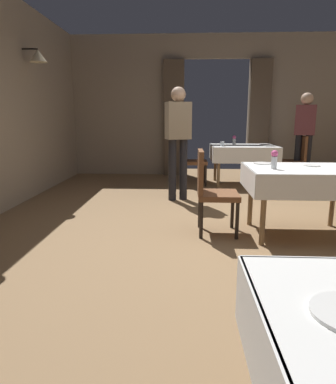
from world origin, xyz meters
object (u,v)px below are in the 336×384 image
(glass_far_c, at_px, (222,144))
(plate_mid_c, at_px, (262,163))
(flower_vase_mid, at_px, (274,159))
(plate_far_d, at_px, (264,144))
(chair_far_left, at_px, (191,158))
(dining_table_mid, at_px, (303,177))
(chair_mid_left, at_px, (211,188))
(person_diner_standing_aside, at_px, (304,131))
(chair_far_right, at_px, (295,158))
(plate_mid_b, at_px, (312,166))
(plate_far_b, at_px, (270,146))
(person_waiter_by_doorway, at_px, (178,134))
(flower_vase_far, at_px, (234,140))
(dining_table_far, at_px, (243,151))

(glass_far_c, bearing_deg, plate_mid_c, -85.29)
(flower_vase_mid, relative_size, plate_mid_c, 0.94)
(glass_far_c, height_order, plate_far_d, glass_far_c)
(chair_far_left, xyz_separation_m, glass_far_c, (0.57, -0.09, 0.28))
(dining_table_mid, height_order, chair_far_left, chair_far_left)
(chair_mid_left, distance_m, person_diner_standing_aside, 3.56)
(chair_far_left, bearing_deg, chair_mid_left, -86.54)
(chair_far_right, xyz_separation_m, plate_mid_b, (-0.72, -2.85, 0.24))
(plate_far_b, height_order, person_diner_standing_aside, person_diner_standing_aside)
(flower_vase_mid, height_order, person_waiter_by_doorway, person_waiter_by_doorway)
(plate_mid_b, height_order, plate_far_d, same)
(dining_table_mid, distance_m, chair_far_left, 3.09)
(chair_mid_left, xyz_separation_m, chair_far_right, (1.82, 2.97, 0.00))
(person_waiter_by_doorway, bearing_deg, plate_far_b, 35.03)
(glass_far_c, bearing_deg, chair_far_left, 170.79)
(dining_table_mid, relative_size, plate_mid_b, 6.61)
(flower_vase_mid, distance_m, glass_far_c, 2.88)
(plate_mid_c, bearing_deg, chair_mid_left, -155.13)
(person_waiter_by_doorway, bearing_deg, dining_table_mid, -48.93)
(chair_mid_left, xyz_separation_m, person_waiter_by_doorway, (-0.40, 1.57, 0.51))
(dining_table_mid, distance_m, person_diner_standing_aside, 3.13)
(dining_table_mid, xyz_separation_m, chair_far_left, (-1.16, 2.86, -0.14))
(flower_vase_mid, height_order, glass_far_c, flower_vase_mid)
(flower_vase_mid, bearing_deg, dining_table_mid, 17.60)
(flower_vase_far, xyz_separation_m, person_waiter_by_doorway, (-1.05, -1.46, 0.17))
(flower_vase_mid, relative_size, person_diner_standing_aside, 0.11)
(chair_far_right, distance_m, plate_mid_c, 2.96)
(dining_table_mid, relative_size, plate_far_d, 5.73)
(chair_far_right, xyz_separation_m, person_diner_standing_aside, (0.12, -0.03, 0.51))
(chair_mid_left, relative_size, chair_far_right, 1.00)
(glass_far_c, bearing_deg, person_waiter_by_doorway, -124.14)
(dining_table_far, height_order, glass_far_c, glass_far_c)
(flower_vase_mid, distance_m, person_diner_standing_aside, 3.34)
(plate_far_d, distance_m, person_waiter_by_doorway, 2.38)
(person_waiter_by_doorway, bearing_deg, chair_far_left, 79.94)
(plate_far_b, xyz_separation_m, glass_far_c, (-0.87, 0.01, 0.04))
(flower_vase_far, relative_size, person_diner_standing_aside, 0.11)
(chair_mid_left, xyz_separation_m, glass_far_c, (0.40, 2.75, 0.28))
(plate_mid_c, bearing_deg, plate_far_d, 77.24)
(chair_mid_left, bearing_deg, person_waiter_by_doorway, 104.20)
(chair_far_left, bearing_deg, person_diner_standing_aside, 2.65)
(flower_vase_far, distance_m, person_waiter_by_doorway, 1.81)
(chair_far_left, xyz_separation_m, plate_mid_b, (1.28, -2.72, 0.24))
(flower_vase_mid, bearing_deg, flower_vase_far, 89.63)
(dining_table_mid, xyz_separation_m, person_waiter_by_doorway, (-1.38, 1.58, 0.37))
(chair_mid_left, distance_m, plate_mid_c, 0.71)
(person_diner_standing_aside, bearing_deg, chair_far_left, -177.35)
(chair_far_right, distance_m, person_diner_standing_aside, 0.52)
(dining_table_far, height_order, person_waiter_by_doorway, person_waiter_by_doorway)
(chair_far_left, bearing_deg, person_waiter_by_doorway, -100.06)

